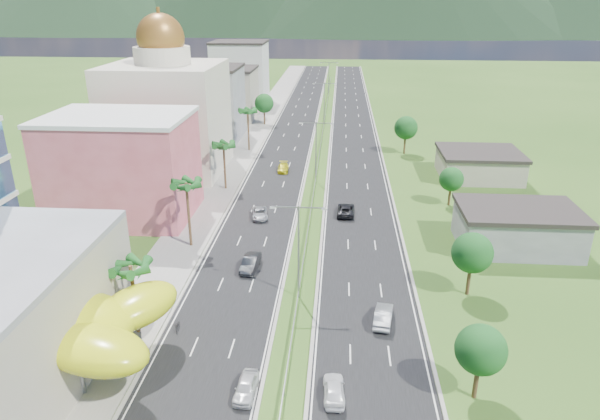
# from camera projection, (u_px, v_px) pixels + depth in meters

# --- Properties ---
(ground) EXTENTS (500.00, 500.00, 0.00)m
(ground) POSITION_uv_depth(u_px,v_px,m) (290.00, 351.00, 50.80)
(ground) COLOR #2D5119
(ground) RESTS_ON ground
(road_left) EXTENTS (11.00, 260.00, 0.04)m
(road_left) POSITION_uv_depth(u_px,v_px,m) (293.00, 130.00, 134.56)
(road_left) COLOR black
(road_left) RESTS_ON ground
(road_right) EXTENTS (11.00, 260.00, 0.04)m
(road_right) POSITION_uv_depth(u_px,v_px,m) (353.00, 131.00, 133.52)
(road_right) COLOR black
(road_right) RESTS_ON ground
(sidewalk_left) EXTENTS (7.00, 260.00, 0.12)m
(sidewalk_left) POSITION_uv_depth(u_px,v_px,m) (256.00, 129.00, 135.21)
(sidewalk_left) COLOR gray
(sidewalk_left) RESTS_ON ground
(median_guardrail) EXTENTS (0.10, 216.06, 0.76)m
(median_guardrail) POSITION_uv_depth(u_px,v_px,m) (320.00, 147.00, 117.16)
(median_guardrail) COLOR gray
(median_guardrail) RESTS_ON ground
(streetlight_median_b) EXTENTS (6.04, 0.25, 11.00)m
(streetlight_median_b) POSITION_uv_depth(u_px,v_px,m) (299.00, 242.00, 57.53)
(streetlight_median_b) COLOR gray
(streetlight_median_b) RESTS_ON ground
(streetlight_median_c) EXTENTS (6.04, 0.25, 11.00)m
(streetlight_median_c) POSITION_uv_depth(u_px,v_px,m) (316.00, 146.00, 94.53)
(streetlight_median_c) COLOR gray
(streetlight_median_c) RESTS_ON ground
(streetlight_median_d) EXTENTS (6.04, 0.25, 11.00)m
(streetlight_median_d) POSITION_uv_depth(u_px,v_px,m) (324.00, 100.00, 136.15)
(streetlight_median_d) COLOR gray
(streetlight_median_d) RESTS_ON ground
(streetlight_median_e) EXTENTS (6.04, 0.25, 11.00)m
(streetlight_median_e) POSITION_uv_depth(u_px,v_px,m) (329.00, 75.00, 177.78)
(streetlight_median_e) COLOR gray
(streetlight_median_e) RESTS_ON ground
(lime_canopy) EXTENTS (18.00, 15.00, 7.40)m
(lime_canopy) POSITION_uv_depth(u_px,v_px,m) (58.00, 322.00, 46.62)
(lime_canopy) COLOR #C6CF14
(lime_canopy) RESTS_ON ground
(pink_shophouse) EXTENTS (20.00, 15.00, 15.00)m
(pink_shophouse) POSITION_uv_depth(u_px,v_px,m) (123.00, 169.00, 79.54)
(pink_shophouse) COLOR #C3505B
(pink_shophouse) RESTS_ON ground
(domed_building) EXTENTS (20.00, 20.00, 28.70)m
(domed_building) POSITION_uv_depth(u_px,v_px,m) (167.00, 112.00, 99.38)
(domed_building) COLOR beige
(domed_building) RESTS_ON ground
(midrise_grey) EXTENTS (16.00, 15.00, 16.00)m
(midrise_grey) POSITION_uv_depth(u_px,v_px,m) (206.00, 104.00, 123.69)
(midrise_grey) COLOR gray
(midrise_grey) RESTS_ON ground
(midrise_beige) EXTENTS (16.00, 15.00, 13.00)m
(midrise_beige) POSITION_uv_depth(u_px,v_px,m) (226.00, 95.00, 144.60)
(midrise_beige) COLOR #A49E87
(midrise_beige) RESTS_ON ground
(midrise_white) EXTENTS (16.00, 15.00, 18.00)m
(midrise_white) POSITION_uv_depth(u_px,v_px,m) (240.00, 74.00, 164.94)
(midrise_white) COLOR silver
(midrise_white) RESTS_ON ground
(shed_near) EXTENTS (15.00, 10.00, 5.00)m
(shed_near) POSITION_uv_depth(u_px,v_px,m) (517.00, 230.00, 71.05)
(shed_near) COLOR gray
(shed_near) RESTS_ON ground
(shed_far) EXTENTS (14.00, 12.00, 4.40)m
(shed_far) POSITION_uv_depth(u_px,v_px,m) (479.00, 166.00, 98.77)
(shed_far) COLOR #A49E87
(shed_far) RESTS_ON ground
(palm_tree_b) EXTENTS (3.60, 3.60, 8.10)m
(palm_tree_b) POSITION_uv_depth(u_px,v_px,m) (131.00, 270.00, 51.09)
(palm_tree_b) COLOR #47301C
(palm_tree_b) RESTS_ON ground
(palm_tree_c) EXTENTS (3.60, 3.60, 9.60)m
(palm_tree_c) POSITION_uv_depth(u_px,v_px,m) (186.00, 187.00, 69.05)
(palm_tree_c) COLOR #47301C
(palm_tree_c) RESTS_ON ground
(palm_tree_d) EXTENTS (3.60, 3.60, 8.60)m
(palm_tree_d) POSITION_uv_depth(u_px,v_px,m) (224.00, 147.00, 90.69)
(palm_tree_d) COLOR #47301C
(palm_tree_d) RESTS_ON ground
(palm_tree_e) EXTENTS (3.60, 3.60, 9.40)m
(palm_tree_e) POSITION_uv_depth(u_px,v_px,m) (248.00, 113.00, 113.52)
(palm_tree_e) COLOR #47301C
(palm_tree_e) RESTS_ON ground
(leafy_tree_lfar) EXTENTS (4.90, 4.90, 8.05)m
(leafy_tree_lfar) POSITION_uv_depth(u_px,v_px,m) (264.00, 103.00, 137.67)
(leafy_tree_lfar) COLOR #47301C
(leafy_tree_lfar) RESTS_ON ground
(leafy_tree_ra) EXTENTS (4.20, 4.20, 6.90)m
(leafy_tree_ra) POSITION_uv_depth(u_px,v_px,m) (481.00, 350.00, 43.28)
(leafy_tree_ra) COLOR #47301C
(leafy_tree_ra) RESTS_ON ground
(leafy_tree_rb) EXTENTS (4.55, 4.55, 7.47)m
(leafy_tree_rb) POSITION_uv_depth(u_px,v_px,m) (472.00, 253.00, 58.65)
(leafy_tree_rb) COLOR #47301C
(leafy_tree_rb) RESTS_ON ground
(leafy_tree_rc) EXTENTS (3.85, 3.85, 6.33)m
(leafy_tree_rc) POSITION_uv_depth(u_px,v_px,m) (451.00, 179.00, 84.64)
(leafy_tree_rc) COLOR #47301C
(leafy_tree_rc) RESTS_ON ground
(leafy_tree_rd) EXTENTS (4.90, 4.90, 8.05)m
(leafy_tree_rd) POSITION_uv_depth(u_px,v_px,m) (406.00, 128.00, 112.22)
(leafy_tree_rd) COLOR #47301C
(leafy_tree_rd) RESTS_ON ground
(mountain_ridge) EXTENTS (860.00, 140.00, 90.00)m
(mountain_ridge) POSITION_uv_depth(u_px,v_px,m) (407.00, 34.00, 462.87)
(mountain_ridge) COLOR black
(mountain_ridge) RESTS_ON ground
(car_white_near_left) EXTENTS (1.93, 4.32, 1.44)m
(car_white_near_left) POSITION_uv_depth(u_px,v_px,m) (246.00, 387.00, 45.06)
(car_white_near_left) COLOR silver
(car_white_near_left) RESTS_ON road_left
(car_dark_left) EXTENTS (2.13, 5.09, 1.64)m
(car_dark_left) POSITION_uv_depth(u_px,v_px,m) (250.00, 263.00, 65.75)
(car_dark_left) COLOR black
(car_dark_left) RESTS_ON road_left
(car_silver_mid_left) EXTENTS (3.10, 5.27, 1.38)m
(car_silver_mid_left) POSITION_uv_depth(u_px,v_px,m) (260.00, 213.00, 81.05)
(car_silver_mid_left) COLOR #94969B
(car_silver_mid_left) RESTS_ON road_left
(car_yellow_far_left) EXTENTS (2.23, 4.97, 1.41)m
(car_yellow_far_left) POSITION_uv_depth(u_px,v_px,m) (283.00, 168.00, 102.47)
(car_yellow_far_left) COLOR gold
(car_yellow_far_left) RESTS_ON road_left
(car_white_near_right) EXTENTS (2.00, 4.49, 1.50)m
(car_white_near_right) POSITION_uv_depth(u_px,v_px,m) (334.00, 389.00, 44.76)
(car_white_near_right) COLOR white
(car_white_near_right) RESTS_ON road_right
(car_silver_right) EXTENTS (2.44, 5.10, 1.61)m
(car_silver_right) POSITION_uv_depth(u_px,v_px,m) (383.00, 316.00, 54.97)
(car_silver_right) COLOR #989A9F
(car_silver_right) RESTS_ON road_right
(car_dark_far_right) EXTENTS (2.78, 5.66, 1.55)m
(car_dark_far_right) POSITION_uv_depth(u_px,v_px,m) (346.00, 210.00, 82.20)
(car_dark_far_right) COLOR black
(car_dark_far_right) RESTS_ON road_right
(motorcycle) EXTENTS (0.72, 1.81, 1.13)m
(motorcycle) POSITION_uv_depth(u_px,v_px,m) (177.00, 325.00, 53.91)
(motorcycle) COLOR black
(motorcycle) RESTS_ON road_left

